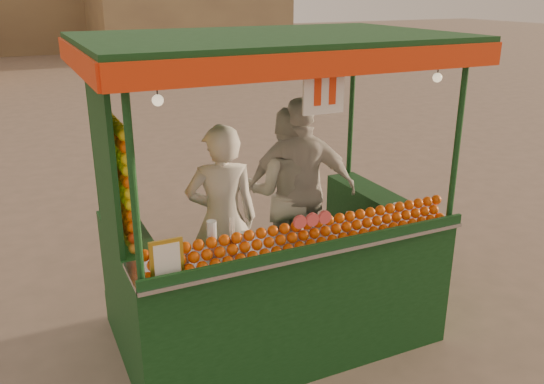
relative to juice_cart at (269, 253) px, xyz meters
name	(u,v)px	position (x,y,z in m)	size (l,w,h in m)	color
ground	(233,326)	(-0.24, 0.36, -0.92)	(90.00, 90.00, 0.00)	brown
building_right	(185,2)	(6.76, 24.36, 1.58)	(9.00, 6.00, 5.00)	#927C53
juice_cart	(269,253)	(0.00, 0.00, 0.00)	(3.13, 2.03, 2.84)	#0E3512
vendor_left	(222,220)	(-0.36, 0.23, 0.30)	(0.73, 0.57, 1.78)	beige
vendor_middle	(288,193)	(0.51, 0.64, 0.29)	(1.09, 1.02, 1.77)	beige
vendor_right	(301,191)	(0.59, 0.50, 0.35)	(1.20, 0.84, 1.89)	beige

